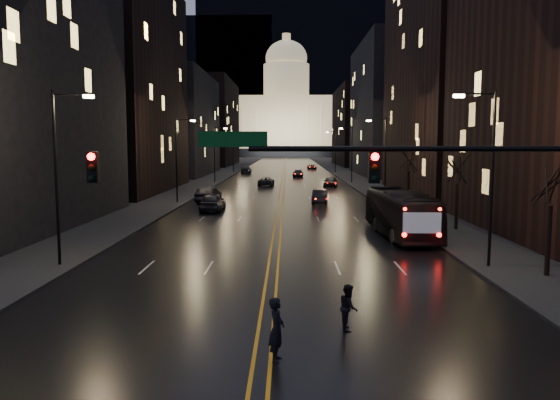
{
  "coord_description": "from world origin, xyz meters",
  "views": [
    {
      "loc": [
        0.75,
        -17.43,
        6.38
      ],
      "look_at": [
        0.32,
        12.42,
        3.26
      ],
      "focal_mm": 35.0,
      "sensor_mm": 36.0,
      "label": 1
    }
  ],
  "objects_px": {
    "oncoming_car_a": "(212,202)",
    "oncoming_car_b": "(209,195)",
    "receding_car_a": "(320,197)",
    "traffic_signal": "(449,183)",
    "pedestrian_a": "(277,330)",
    "pedestrian_b": "(348,307)",
    "bus": "(401,213)"
  },
  "relations": [
    {
      "from": "receding_car_a",
      "to": "pedestrian_a",
      "type": "height_order",
      "value": "pedestrian_a"
    },
    {
      "from": "traffic_signal",
      "to": "pedestrian_a",
      "type": "xyz_separation_m",
      "value": [
        -5.48,
        -2.0,
        -4.15
      ]
    },
    {
      "from": "bus",
      "to": "oncoming_car_b",
      "type": "relative_size",
      "value": 2.31
    },
    {
      "from": "traffic_signal",
      "to": "oncoming_car_b",
      "type": "distance_m",
      "value": 43.42
    },
    {
      "from": "oncoming_car_a",
      "to": "pedestrian_a",
      "type": "height_order",
      "value": "pedestrian_a"
    },
    {
      "from": "receding_car_a",
      "to": "pedestrian_b",
      "type": "bearing_deg",
      "value": -86.53
    },
    {
      "from": "receding_car_a",
      "to": "pedestrian_a",
      "type": "relative_size",
      "value": 2.35
    },
    {
      "from": "traffic_signal",
      "to": "pedestrian_a",
      "type": "relative_size",
      "value": 9.06
    },
    {
      "from": "oncoming_car_a",
      "to": "receding_car_a",
      "type": "bearing_deg",
      "value": -147.91
    },
    {
      "from": "receding_car_a",
      "to": "traffic_signal",
      "type": "bearing_deg",
      "value": -82.06
    },
    {
      "from": "oncoming_car_b",
      "to": "pedestrian_b",
      "type": "bearing_deg",
      "value": 111.98
    },
    {
      "from": "oncoming_car_a",
      "to": "oncoming_car_b",
      "type": "xyz_separation_m",
      "value": [
        -1.46,
        7.48,
        -0.03
      ]
    },
    {
      "from": "pedestrian_a",
      "to": "pedestrian_b",
      "type": "height_order",
      "value": "pedestrian_a"
    },
    {
      "from": "traffic_signal",
      "to": "bus",
      "type": "bearing_deg",
      "value": 82.53
    },
    {
      "from": "traffic_signal",
      "to": "pedestrian_b",
      "type": "bearing_deg",
      "value": 166.47
    },
    {
      "from": "oncoming_car_b",
      "to": "pedestrian_a",
      "type": "relative_size",
      "value": 2.59
    },
    {
      "from": "oncoming_car_b",
      "to": "pedestrian_a",
      "type": "xyz_separation_m",
      "value": [
        8.23,
        -42.97,
        0.14
      ]
    },
    {
      "from": "pedestrian_b",
      "to": "oncoming_car_b",
      "type": "bearing_deg",
      "value": 16.63
    },
    {
      "from": "bus",
      "to": "pedestrian_a",
      "type": "distance_m",
      "value": 23.24
    },
    {
      "from": "traffic_signal",
      "to": "oncoming_car_a",
      "type": "distance_m",
      "value": 35.92
    },
    {
      "from": "pedestrian_b",
      "to": "receding_car_a",
      "type": "bearing_deg",
      "value": -0.09
    },
    {
      "from": "bus",
      "to": "oncoming_car_b",
      "type": "distance_m",
      "value": 26.75
    },
    {
      "from": "oncoming_car_b",
      "to": "oncoming_car_a",
      "type": "bearing_deg",
      "value": 108.21
    },
    {
      "from": "receding_car_a",
      "to": "pedestrian_b",
      "type": "height_order",
      "value": "pedestrian_b"
    },
    {
      "from": "bus",
      "to": "receding_car_a",
      "type": "xyz_separation_m",
      "value": [
        -4.36,
        19.86,
        -0.85
      ]
    },
    {
      "from": "bus",
      "to": "oncoming_car_b",
      "type": "height_order",
      "value": "bus"
    },
    {
      "from": "traffic_signal",
      "to": "pedestrian_a",
      "type": "distance_m",
      "value": 7.15
    },
    {
      "from": "pedestrian_a",
      "to": "pedestrian_b",
      "type": "xyz_separation_m",
      "value": [
        2.4,
        2.74,
        -0.16
      ]
    },
    {
      "from": "oncoming_car_a",
      "to": "pedestrian_a",
      "type": "relative_size",
      "value": 2.6
    },
    {
      "from": "traffic_signal",
      "to": "pedestrian_b",
      "type": "distance_m",
      "value": 5.34
    },
    {
      "from": "oncoming_car_a",
      "to": "pedestrian_b",
      "type": "distance_m",
      "value": 34.02
    },
    {
      "from": "pedestrian_a",
      "to": "pedestrian_b",
      "type": "distance_m",
      "value": 3.64
    }
  ]
}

